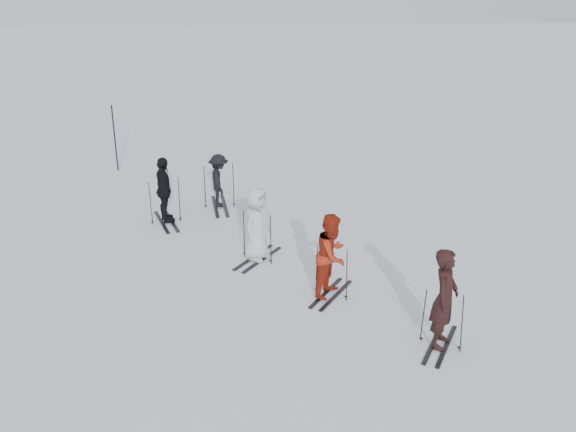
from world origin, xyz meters
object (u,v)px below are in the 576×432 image
object	(u,v)px
skier_near_dark	(444,300)
piste_marker	(115,138)
skier_grey	(257,225)
skier_uphill_far	(219,182)
skier_red	(332,256)
skier_uphill_left	(164,191)

from	to	relation	value
skier_near_dark	piste_marker	size ratio (longest dim) A/B	0.85
skier_grey	piste_marker	world-z (taller)	piste_marker
skier_grey	skier_uphill_far	size ratio (longest dim) A/B	1.15
skier_red	skier_grey	size ratio (longest dim) A/B	1.03
skier_red	skier_near_dark	bearing A→B (deg)	-106.52
skier_grey	piste_marker	bearing A→B (deg)	66.68
skier_near_dark	skier_uphill_left	size ratio (longest dim) A/B	1.07
skier_red	skier_grey	world-z (taller)	skier_red
skier_near_dark	skier_uphill_far	bearing A→B (deg)	58.85
skier_uphill_left	piste_marker	world-z (taller)	piste_marker
skier_red	skier_uphill_far	distance (m)	6.02
skier_uphill_far	skier_near_dark	bearing A→B (deg)	-156.87
skier_near_dark	skier_grey	size ratio (longest dim) A/B	1.09
skier_near_dark	skier_red	world-z (taller)	skier_near_dark
skier_uphill_left	skier_uphill_far	bearing A→B (deg)	-70.96
skier_red	skier_uphill_left	xyz separation A→B (m)	(-3.84, 4.48, -0.01)
skier_red	piste_marker	bearing A→B (deg)	66.59
skier_red	piste_marker	size ratio (longest dim) A/B	0.81
skier_near_dark	skier_uphill_left	bearing A→B (deg)	70.73
skier_grey	skier_uphill_left	size ratio (longest dim) A/B	0.98
skier_near_dark	piste_marker	xyz separation A→B (m)	(-7.58, 11.45, 0.16)
skier_near_dark	skier_red	bearing A→B (deg)	69.63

